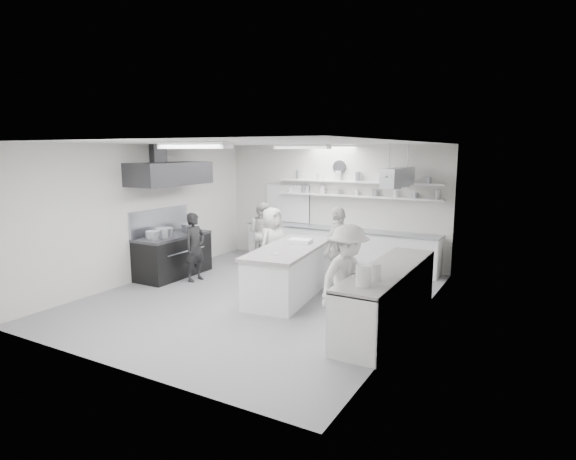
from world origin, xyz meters
The scene contains 27 objects.
floor centered at (0.00, 0.00, -0.01)m, with size 6.00×7.00×0.02m, color gray.
ceiling centered at (0.00, 0.00, 3.01)m, with size 6.00×7.00×0.02m, color silver.
wall_back centered at (0.00, 3.50, 1.50)m, with size 6.00×0.04×3.00m, color silver.
wall_front centered at (0.00, -3.50, 1.50)m, with size 6.00×0.04×3.00m, color silver.
wall_left centered at (-3.00, 0.00, 1.50)m, with size 0.04×7.00×3.00m, color silver.
wall_right centered at (3.00, 0.00, 1.50)m, with size 0.04×7.00×3.00m, color silver.
stove centered at (-2.60, 0.40, 0.45)m, with size 0.80×1.80×0.90m, color black.
exhaust_hood centered at (-2.60, 0.40, 2.35)m, with size 0.85×2.00×0.50m, color #39393D.
back_counter centered at (0.30, 3.20, 0.46)m, with size 5.00×0.60×0.92m, color white.
shelf_lower centered at (0.70, 3.37, 1.75)m, with size 4.20×0.26×0.04m, color white.
shelf_upper centered at (0.70, 3.37, 2.10)m, with size 4.20×0.26×0.04m, color white.
pass_through_window centered at (-1.30, 3.48, 1.45)m, with size 1.30×0.04×1.00m, color black.
wall_clock centered at (0.20, 3.46, 2.45)m, with size 0.32×0.32×0.05m, color white.
right_counter centered at (2.65, -0.20, 0.47)m, with size 0.74×3.30×0.94m, color white.
pot_rack centered at (2.00, 2.40, 2.30)m, with size 0.30×1.60×0.40m, color #9FA2AC.
light_fixture_front centered at (0.00, -1.80, 2.94)m, with size 1.30×0.25×0.10m, color white.
light_fixture_rear centered at (0.00, 1.80, 2.94)m, with size 1.30×0.25×0.10m, color white.
prep_island centered at (0.46, 0.42, 0.47)m, with size 0.95×2.55×0.94m, color white.
stove_pot centered at (-2.60, 0.15, 1.03)m, with size 0.40×0.40×0.24m, color #9FA2AC.
cook_stove centered at (-1.89, 0.34, 0.76)m, with size 0.55×0.36×1.52m, color black.
cook_back centered at (-1.51, 2.49, 0.79)m, with size 0.77×0.60×1.58m, color silver.
cook_island_left centered at (-0.40, 1.15, 0.82)m, with size 0.80×0.52×1.64m, color silver.
cook_island_right centered at (1.24, 1.01, 0.89)m, with size 1.04×0.43×1.77m, color silver.
cook_right centered at (2.18, -0.83, 0.87)m, with size 1.13×0.65×1.74m, color silver.
bowl_island_a centered at (0.33, 0.72, 0.97)m, with size 0.23×0.23×0.06m, color #9FA2AC.
bowl_island_b centered at (0.54, -0.31, 0.97)m, with size 0.20×0.20×0.06m, color white.
bowl_right centered at (2.45, -0.99, 0.97)m, with size 0.22×0.22×0.05m, color white.
Camera 1 is at (4.83, -7.48, 2.87)m, focal length 29.19 mm.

